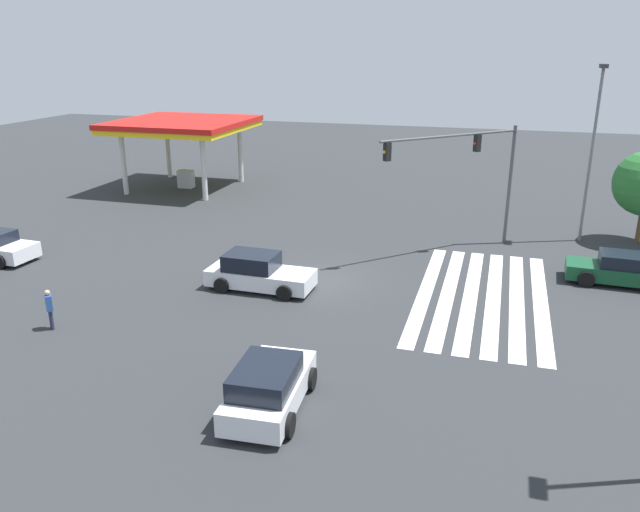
% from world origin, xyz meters
% --- Properties ---
extents(ground_plane, '(111.43, 111.43, 0.00)m').
position_xyz_m(ground_plane, '(0.00, 0.00, 0.00)').
color(ground_plane, '#2B2D30').
extents(crosswalk_markings, '(11.55, 5.35, 0.01)m').
position_xyz_m(crosswalk_markings, '(0.00, -7.21, 0.00)').
color(crosswalk_markings, silver).
rests_on(crosswalk_markings, ground_plane).
extents(traffic_signal_mast, '(5.96, 5.96, 6.27)m').
position_xyz_m(traffic_signal_mast, '(6.14, -6.14, 4.61)').
color(traffic_signal_mast, '#47474C').
rests_on(traffic_signal_mast, ground_plane).
extents(car_0, '(4.20, 2.29, 1.55)m').
position_xyz_m(car_0, '(-10.65, -1.58, 0.74)').
color(car_0, silver).
rests_on(car_0, ground_plane).
extents(car_1, '(2.12, 4.61, 1.42)m').
position_xyz_m(car_1, '(3.22, -13.05, 0.68)').
color(car_1, '#144728').
rests_on(car_1, ground_plane).
extents(car_2, '(2.15, 4.68, 1.59)m').
position_xyz_m(car_2, '(-1.85, 2.28, 0.73)').
color(car_2, silver).
rests_on(car_2, ground_plane).
extents(gas_station_canopy, '(9.03, 9.03, 4.97)m').
position_xyz_m(gas_station_canopy, '(15.31, 14.89, 4.46)').
color(gas_station_canopy, yellow).
rests_on(gas_station_canopy, ground_plane).
extents(pedestrian, '(0.41, 0.41, 1.58)m').
position_xyz_m(pedestrian, '(-7.88, 8.23, 0.87)').
color(pedestrian, '#232842').
rests_on(pedestrian, ground_plane).
extents(street_light_pole_b, '(0.80, 0.36, 9.24)m').
position_xyz_m(street_light_pole_b, '(9.64, -11.94, 5.44)').
color(street_light_pole_b, slate).
rests_on(street_light_pole_b, ground_plane).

